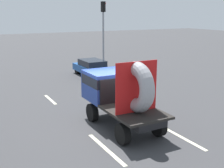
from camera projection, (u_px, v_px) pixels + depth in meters
name	position (u px, v px, depth m)	size (l,w,h in m)	color
ground_plane	(107.00, 122.00, 13.57)	(120.00, 120.00, 0.00)	#38383A
flatbed_truck	(118.00, 91.00, 12.94)	(2.02, 4.55, 3.12)	black
distant_sedan	(92.00, 67.00, 23.10)	(1.73, 4.03, 1.32)	black
traffic_light	(103.00, 25.00, 25.91)	(0.42, 0.36, 5.87)	gray
lane_dash_left_near	(106.00, 149.00, 10.89)	(2.90, 0.16, 0.01)	beige
lane_dash_left_far	(50.00, 100.00, 17.03)	(2.06, 0.16, 0.01)	beige
lane_dash_right_near	(180.00, 136.00, 11.98)	(2.93, 0.16, 0.01)	beige
lane_dash_right_far	(95.00, 90.00, 19.14)	(2.43, 0.16, 0.01)	beige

